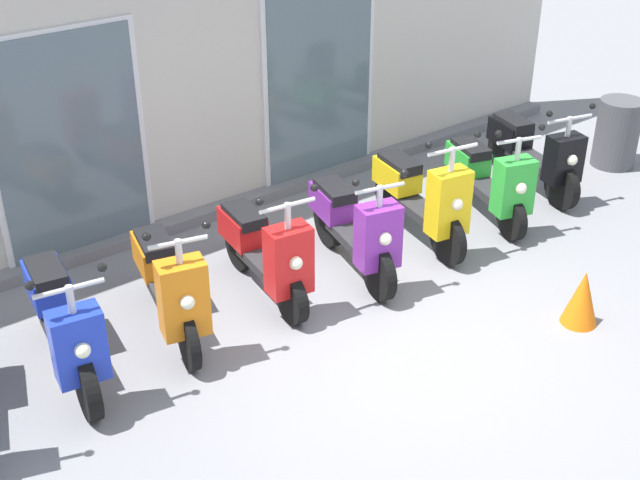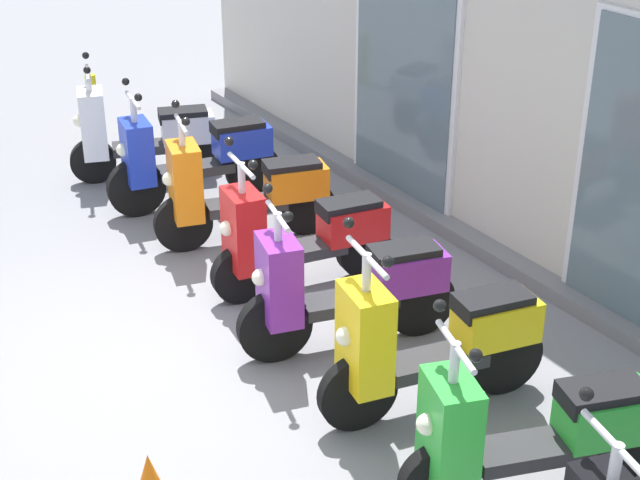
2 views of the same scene
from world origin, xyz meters
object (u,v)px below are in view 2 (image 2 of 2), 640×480
at_px(scooter_red, 300,235).
at_px(scooter_purple, 346,287).
at_px(scooter_white, 140,132).
at_px(curb_bollard, 93,105).
at_px(scooter_orange, 241,190).
at_px(scooter_green, 530,431).
at_px(scooter_blue, 193,157).
at_px(scooter_yellow, 430,341).

height_order(scooter_red, scooter_purple, scooter_red).
height_order(scooter_white, curb_bollard, scooter_white).
height_order(scooter_white, scooter_purple, scooter_white).
relative_size(scooter_orange, scooter_red, 1.04).
height_order(scooter_purple, scooter_green, scooter_purple).
distance_m(scooter_blue, scooter_yellow, 3.75).
relative_size(scooter_white, scooter_orange, 0.92).
height_order(scooter_white, scooter_red, same).
bearing_deg(scooter_green, scooter_blue, 178.29).
relative_size(scooter_blue, scooter_purple, 1.04).
bearing_deg(scooter_purple, curb_bollard, 179.92).
height_order(scooter_blue, scooter_orange, scooter_orange).
bearing_deg(scooter_purple, scooter_yellow, 2.26).
bearing_deg(scooter_green, scooter_orange, 177.52).
bearing_deg(scooter_green, scooter_purple, 179.86).
xyz_separation_m(scooter_orange, scooter_red, (0.98, 0.00, -0.03)).
bearing_deg(scooter_orange, scooter_red, 0.23).
bearing_deg(scooter_purple, scooter_green, -0.14).
bearing_deg(scooter_purple, scooter_blue, 177.26).
relative_size(scooter_white, scooter_green, 0.99).
height_order(scooter_blue, scooter_red, scooter_red).
bearing_deg(scooter_green, scooter_white, -179.83).
relative_size(scooter_blue, curb_bollard, 2.39).
distance_m(scooter_yellow, curb_bollard, 6.15).
bearing_deg(scooter_red, scooter_blue, -179.19).
distance_m(scooter_purple, scooter_yellow, 0.92).
xyz_separation_m(scooter_blue, curb_bollard, (-2.40, -0.13, -0.14)).
bearing_deg(scooter_purple, scooter_white, -179.68).
bearing_deg(scooter_yellow, scooter_green, -2.45).
xyz_separation_m(scooter_red, scooter_yellow, (1.82, -0.13, 0.05)).
bearing_deg(scooter_green, curb_bollard, 179.91).
relative_size(scooter_red, curb_bollard, 2.18).
relative_size(scooter_white, scooter_yellow, 0.93).
bearing_deg(scooter_orange, scooter_blue, -178.59).
distance_m(scooter_red, scooter_purple, 0.92).
bearing_deg(scooter_red, scooter_yellow, -3.96).
bearing_deg(scooter_green, scooter_yellow, 177.55).
bearing_deg(curb_bollard, scooter_blue, 3.05).
xyz_separation_m(scooter_white, scooter_blue, (0.90, 0.16, 0.00)).
bearing_deg(scooter_green, scooter_red, 176.56).
height_order(scooter_orange, scooter_red, scooter_orange).
xyz_separation_m(scooter_white, scooter_green, (5.60, 0.02, -0.03)).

